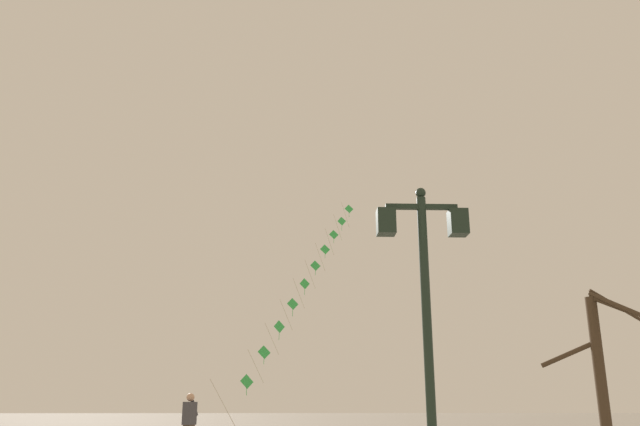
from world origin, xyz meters
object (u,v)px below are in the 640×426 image
at_px(bare_tree, 601,374).
at_px(kite_flyer, 189,424).
at_px(kite_train, 305,284).
at_px(twin_lantern_lamp_post, 425,278).

bearing_deg(bare_tree, kite_flyer, 150.74).
bearing_deg(kite_train, kite_flyer, -111.44).
xyz_separation_m(twin_lantern_lamp_post, bare_tree, (4.30, 3.82, -1.23)).
xyz_separation_m(twin_lantern_lamp_post, kite_train, (-1.67, 17.07, 3.03)).
bearing_deg(kite_train, bare_tree, -65.75).
bearing_deg(kite_flyer, bare_tree, -97.77).
distance_m(kite_train, bare_tree, 15.15).
xyz_separation_m(kite_train, bare_tree, (5.97, -13.26, -4.25)).
distance_m(twin_lantern_lamp_post, kite_flyer, 10.45).
height_order(kite_flyer, bare_tree, bare_tree).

